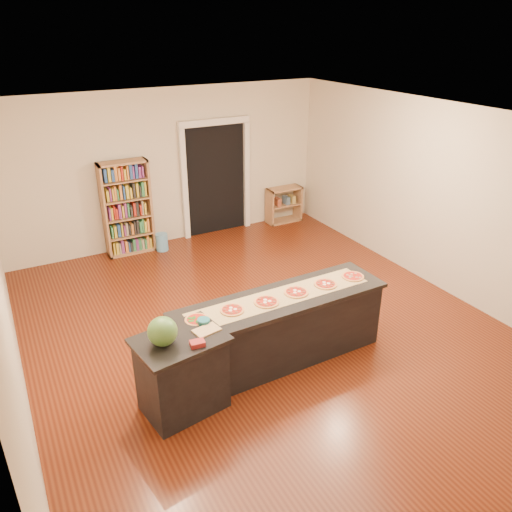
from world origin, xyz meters
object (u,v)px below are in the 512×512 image
waste_bin (162,242)px  watermelon (163,331)px  low_shelf (284,205)px  kitchen_island (280,329)px  bookshelf (127,208)px  side_counter (182,374)px

waste_bin → watermelon: watermelon is taller
low_shelf → watermelon: watermelon is taller
kitchen_island → bookshelf: (-0.73, 4.01, 0.40)m
low_shelf → watermelon: bearing=-133.3°
kitchen_island → bookshelf: 4.10m
side_counter → watermelon: bearing=176.1°
low_shelf → waste_bin: bearing=-176.1°
side_counter → low_shelf: size_ratio=1.24×
kitchen_island → watermelon: 1.66m
kitchen_island → bookshelf: size_ratio=1.58×
waste_bin → watermelon: size_ratio=1.06×
bookshelf → waste_bin: bearing=-20.5°
kitchen_island → low_shelf: size_ratio=3.63×
bookshelf → low_shelf: size_ratio=2.29×
bookshelf → waste_bin: 0.87m
kitchen_island → watermelon: watermelon is taller
kitchen_island → side_counter: bearing=-170.8°
low_shelf → waste_bin: low_shelf is taller
bookshelf → waste_bin: (0.51, -0.19, -0.68)m
side_counter → bookshelf: 4.32m
bookshelf → side_counter: bearing=-98.3°
side_counter → bookshelf: (0.62, 4.26, 0.39)m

